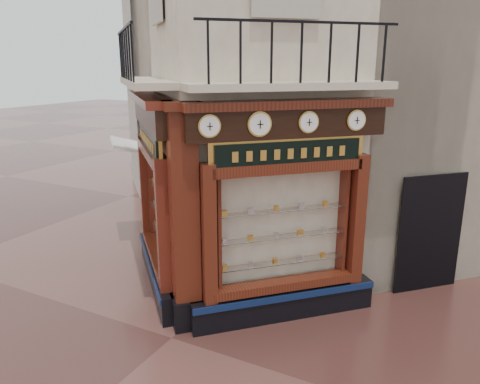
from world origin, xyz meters
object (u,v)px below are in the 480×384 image
Objects in this scene: corner_pilaster at (184,222)px; clock_d at (356,120)px; clock_b at (260,124)px; signboard_left at (150,140)px; clock_a at (209,126)px; signboard_right at (289,153)px; clock_c at (308,122)px; awning at (136,239)px.

corner_pilaster reaches higher than clock_d.
clock_b is 0.20× the size of signboard_left.
signboard_left is at bearing 146.10° from clock_d.
corner_pilaster reaches higher than clock_a.
signboard_left is (-1.46, 1.01, 1.15)m from corner_pilaster.
signboard_right is (1.46, 1.01, 1.15)m from corner_pilaster.
clock_c is at bearing 0.00° from clock_a.
clock_d is at bearing -0.00° from clock_c.
awning is at bearing 116.89° from clock_c.
signboard_left is at bearing -176.28° from awning.
corner_pilaster is 10.95× the size of clock_a.
clock_d is 0.23× the size of awning.
signboard_left is (-2.02, 1.06, -0.52)m from clock_a.
signboard_left is at bearing 124.52° from clock_b.
clock_c is at bearing -153.11° from awning.
signboard_left is 1.02× the size of signboard_right.
corner_pilaster reaches higher than signboard_right.
clock_a is 1.49m from signboard_right.
clock_d is at bearing -123.90° from signboard_left.
clock_b is 0.85m from clock_c.
clock_a is 2.34m from signboard_left.
signboard_left is (2.13, -1.87, 3.10)m from awning.
corner_pilaster is 10.97× the size of clock_c.
corner_pilaster is at bearing 171.69° from clock_d.
awning is 0.78× the size of signboard_right.
clock_c is 0.60m from signboard_right.
clock_a is 1.00× the size of clock_c.
corner_pilaster is 3.39m from clock_d.
clock_c reaches higher than clock_d.
signboard_right is (-0.91, -0.75, -0.52)m from clock_d.
clock_d reaches higher than signboard_right.
clock_d reaches higher than awning.
clock_c is 0.23× the size of awning.
clock_d is at bearing 0.00° from clock_b.
signboard_right is (2.92, 0.00, 0.00)m from signboard_left.
clock_a reaches higher than clock_d.
clock_b reaches higher than awning.
clock_b is (1.14, 0.53, 1.67)m from corner_pilaster.
corner_pilaster is 9.77× the size of clock_b.
clock_c is (1.74, 1.14, 1.67)m from corner_pilaster.
corner_pilaster is at bearing 169.75° from signboard_right.
clock_b is at bearing -180.00° from clock_c.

